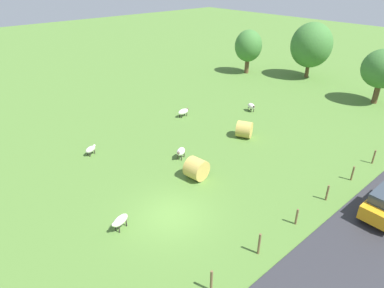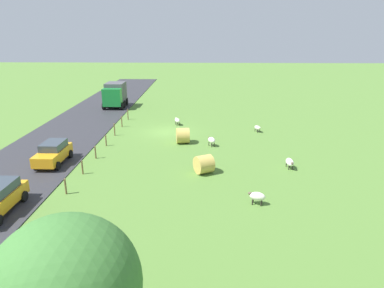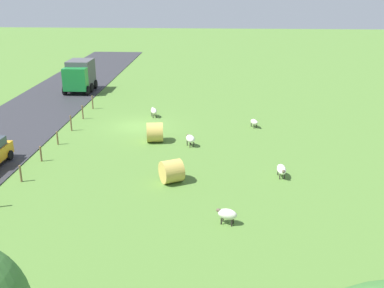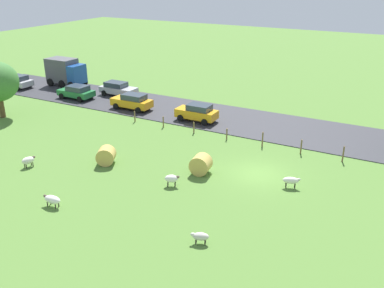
# 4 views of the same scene
# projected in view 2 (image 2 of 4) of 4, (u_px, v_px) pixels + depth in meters

# --- Properties ---
(ground_plane) EXTENTS (160.00, 160.00, 0.00)m
(ground_plane) POSITION_uv_depth(u_px,v_px,m) (167.00, 132.00, 35.79)
(ground_plane) COLOR #517A33
(road_strip) EXTENTS (8.00, 80.00, 0.06)m
(road_strip) POSITION_uv_depth(u_px,v_px,m) (71.00, 131.00, 36.06)
(road_strip) COLOR #2D2D33
(road_strip) RESTS_ON ground_plane
(sheep_0) EXTENTS (1.12, 0.79, 0.80)m
(sheep_0) POSITION_uv_depth(u_px,v_px,m) (257.00, 196.00, 20.74)
(sheep_0) COLOR silver
(sheep_0) RESTS_ON ground_plane
(sheep_1) EXTENTS (0.75, 1.06, 0.67)m
(sheep_1) POSITION_uv_depth(u_px,v_px,m) (258.00, 128.00, 35.64)
(sheep_1) COLOR beige
(sheep_1) RESTS_ON ground_plane
(sheep_2) EXTENTS (0.80, 1.22, 0.79)m
(sheep_2) POSITION_uv_depth(u_px,v_px,m) (177.00, 120.00, 38.18)
(sheep_2) COLOR silver
(sheep_2) RESTS_ON ground_plane
(sheep_3) EXTENTS (0.59, 1.29, 0.76)m
(sheep_3) POSITION_uv_depth(u_px,v_px,m) (290.00, 162.00, 26.22)
(sheep_3) COLOR white
(sheep_3) RESTS_ON ground_plane
(sheep_4) EXTENTS (0.90, 1.06, 0.84)m
(sheep_4) POSITION_uv_depth(u_px,v_px,m) (212.00, 140.00, 31.23)
(sheep_4) COLOR white
(sheep_4) RESTS_ON ground_plane
(hay_bale_0) EXTENTS (1.37, 1.59, 1.44)m
(hay_bale_0) POSITION_uv_depth(u_px,v_px,m) (183.00, 136.00, 32.06)
(hay_bale_0) COLOR tan
(hay_bale_0) RESTS_ON ground_plane
(hay_bale_1) EXTENTS (1.68, 1.76, 1.36)m
(hay_bale_1) POSITION_uv_depth(u_px,v_px,m) (204.00, 164.00, 25.32)
(hay_bale_1) COLOR tan
(hay_bale_1) RESTS_ON ground_plane
(tree_2) EXTENTS (4.09, 4.09, 5.56)m
(tree_2) POSITION_uv_depth(u_px,v_px,m) (66.00, 287.00, 9.11)
(tree_2) COLOR brown
(tree_2) RESTS_ON ground_plane
(fence_post_0) EXTENTS (0.12, 0.12, 1.28)m
(fence_post_0) POSITION_uv_depth(u_px,v_px,m) (128.00, 114.00, 40.50)
(fence_post_0) COLOR brown
(fence_post_0) RESTS_ON ground_plane
(fence_post_1) EXTENTS (0.12, 0.12, 1.21)m
(fence_post_1) POSITION_uv_depth(u_px,v_px,m) (122.00, 122.00, 37.44)
(fence_post_1) COLOR brown
(fence_post_1) RESTS_ON ground_plane
(fence_post_2) EXTENTS (0.12, 0.12, 1.26)m
(fence_post_2) POSITION_uv_depth(u_px,v_px,m) (114.00, 130.00, 34.35)
(fence_post_2) COLOR brown
(fence_post_2) RESTS_ON ground_plane
(fence_post_3) EXTENTS (0.12, 0.12, 1.01)m
(fence_post_3) POSITION_uv_depth(u_px,v_px,m) (106.00, 141.00, 31.31)
(fence_post_3) COLOR brown
(fence_post_3) RESTS_ON ground_plane
(fence_post_4) EXTENTS (0.12, 0.12, 1.06)m
(fence_post_4) POSITION_uv_depth(u_px,v_px,m) (95.00, 152.00, 28.22)
(fence_post_4) COLOR brown
(fence_post_4) RESTS_ON ground_plane
(fence_post_5) EXTENTS (0.12, 0.12, 1.05)m
(fence_post_5) POSITION_uv_depth(u_px,v_px,m) (82.00, 167.00, 25.14)
(fence_post_5) COLOR brown
(fence_post_5) RESTS_ON ground_plane
(fence_post_6) EXTENTS (0.12, 0.12, 1.08)m
(fence_post_6) POSITION_uv_depth(u_px,v_px,m) (66.00, 186.00, 22.05)
(fence_post_6) COLOR brown
(fence_post_6) RESTS_ON ground_plane
(truck_0) EXTENTS (2.71, 4.20, 3.27)m
(truck_0) POSITION_uv_depth(u_px,v_px,m) (115.00, 95.00, 46.52)
(truck_0) COLOR #197F33
(truck_0) RESTS_ON road_strip
(car_4) EXTENTS (1.93, 4.03, 1.68)m
(car_4) POSITION_uv_depth(u_px,v_px,m) (53.00, 153.00, 27.00)
(car_4) COLOR orange
(car_4) RESTS_ON road_strip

